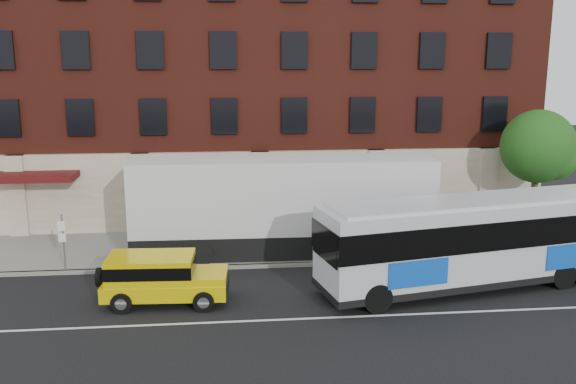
{
  "coord_description": "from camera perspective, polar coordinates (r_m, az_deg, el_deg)",
  "views": [
    {
      "loc": [
        -1.71,
        -19.24,
        8.76
      ],
      "look_at": [
        0.78,
        5.5,
        3.39
      ],
      "focal_mm": 38.68,
      "sensor_mm": 36.0,
      "label": 1
    }
  ],
  "objects": [
    {
      "name": "building",
      "position": [
        36.22,
        -3.11,
        10.3
      ],
      "size": [
        30.0,
        12.1,
        15.0
      ],
      "color": "#5A1F15",
      "rests_on": "sidewalk"
    },
    {
      "name": "lane_line",
      "position": [
        21.67,
        -0.75,
        -11.66
      ],
      "size": [
        60.0,
        0.12,
        0.01
      ],
      "primitive_type": "cube",
      "color": "silver",
      "rests_on": "ground"
    },
    {
      "name": "yellow_suv",
      "position": [
        23.19,
        -11.73,
        -7.55
      ],
      "size": [
        4.78,
        2.26,
        1.8
      ],
      "color": "#E3C604",
      "rests_on": "ground"
    },
    {
      "name": "kerb",
      "position": [
        26.75,
        -1.79,
        -6.77
      ],
      "size": [
        60.0,
        0.25,
        0.15
      ],
      "primitive_type": "cube",
      "color": "gray",
      "rests_on": "ground"
    },
    {
      "name": "city_bus",
      "position": [
        25.2,
        17.29,
        -4.06
      ],
      "size": [
        13.2,
        5.32,
        3.54
      ],
      "color": "silver",
      "rests_on": "ground"
    },
    {
      "name": "sign_pole",
      "position": [
        27.28,
        -19.99,
        -4.12
      ],
      "size": [
        0.3,
        0.2,
        2.5
      ],
      "color": "gray",
      "rests_on": "ground"
    },
    {
      "name": "sidewalk",
      "position": [
        29.6,
        -2.2,
        -4.9
      ],
      "size": [
        60.0,
        6.0,
        0.15
      ],
      "primitive_type": "cube",
      "color": "gray",
      "rests_on": "ground"
    },
    {
      "name": "street_tree",
      "position": [
        32.82,
        22.05,
        3.66
      ],
      "size": [
        3.6,
        3.6,
        6.2
      ],
      "color": "#39281C",
      "rests_on": "sidewalk"
    },
    {
      "name": "ground",
      "position": [
        21.21,
        -0.63,
        -12.22
      ],
      "size": [
        120.0,
        120.0,
        0.0
      ],
      "primitive_type": "plane",
      "color": "black",
      "rests_on": "ground"
    },
    {
      "name": "shipping_container",
      "position": [
        27.75,
        -0.45,
        -1.5
      ],
      "size": [
        13.41,
        3.09,
        4.45
      ],
      "color": "black",
      "rests_on": "ground"
    }
  ]
}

